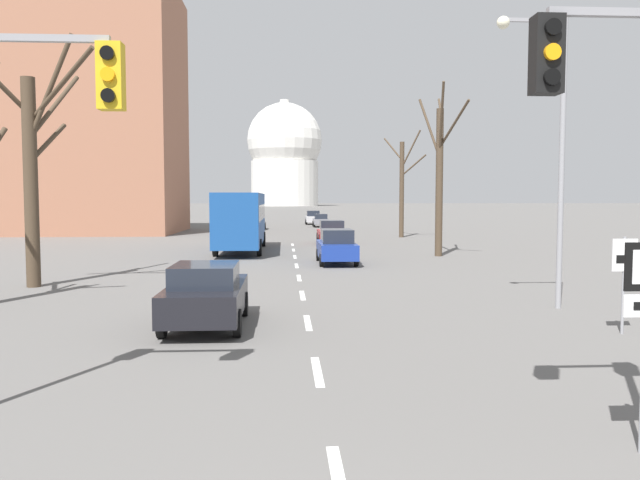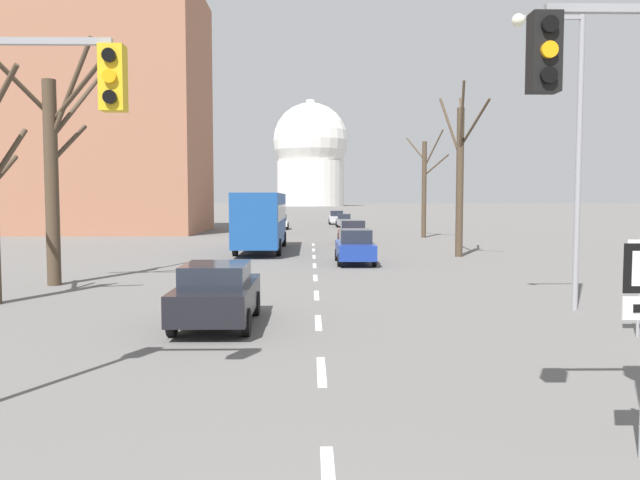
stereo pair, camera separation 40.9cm
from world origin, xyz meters
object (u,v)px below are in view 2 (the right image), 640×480
at_px(speed_limit_sign, 640,270).
at_px(sedan_near_left, 355,247).
at_px(sedan_far_left, 217,293).
at_px(traffic_signal_near_left, 15,118).
at_px(sedan_far_right, 344,220).
at_px(city_bus, 261,217).
at_px(street_lamp_right, 567,131).
at_px(sedan_distant_centre, 352,232).
at_px(traffic_signal_near_right, 625,104).
at_px(sedan_near_right, 336,217).
at_px(sedan_mid_centre, 280,221).

relative_size(speed_limit_sign, sedan_near_left, 0.51).
xyz_separation_m(speed_limit_sign, sedan_far_left, (-9.86, 1.46, -0.74)).
height_order(traffic_signal_near_left, sedan_far_left, traffic_signal_near_left).
relative_size(traffic_signal_near_left, sedan_far_left, 1.36).
bearing_deg(sedan_far_right, city_bus, -101.88).
distance_m(traffic_signal_near_left, street_lamp_right, 14.13).
relative_size(speed_limit_sign, street_lamp_right, 0.28).
bearing_deg(sedan_distant_centre, traffic_signal_near_right, -88.57).
xyz_separation_m(street_lamp_right, sedan_near_right, (-3.97, 58.74, -4.22)).
relative_size(street_lamp_right, city_bus, 0.77).
height_order(traffic_signal_near_right, sedan_far_right, traffic_signal_near_right).
bearing_deg(sedan_far_right, sedan_mid_centre, -143.11).
distance_m(speed_limit_sign, sedan_distant_centre, 30.00).
bearing_deg(sedan_near_left, sedan_distant_centre, 86.61).
xyz_separation_m(speed_limit_sign, city_bus, (-10.47, 23.53, 0.50)).
height_order(traffic_signal_near_left, city_bus, traffic_signal_near_left).
relative_size(traffic_signal_near_left, sedan_near_right, 1.44).
distance_m(sedan_near_right, sedan_mid_centre, 13.65).
bearing_deg(traffic_signal_near_right, speed_limit_sign, 60.03).
bearing_deg(street_lamp_right, traffic_signal_near_left, -144.73).
bearing_deg(sedan_mid_centre, traffic_signal_near_right, -82.94).
bearing_deg(sedan_mid_centre, sedan_distant_centre, -73.42).
height_order(sedan_near_left, sedan_mid_centre, sedan_near_left).
distance_m(street_lamp_right, sedan_distant_centre, 26.86).
distance_m(sedan_far_left, sedan_distant_centre, 28.67).
relative_size(sedan_near_left, sedan_distant_centre, 1.17).
xyz_separation_m(traffic_signal_near_left, sedan_far_right, (8.07, 59.94, -3.61)).
bearing_deg(street_lamp_right, sedan_far_right, 93.81).
distance_m(sedan_near_left, city_bus, 9.05).
bearing_deg(sedan_far_right, sedan_far_left, -96.43).
relative_size(sedan_near_right, sedan_distant_centre, 1.04).
bearing_deg(sedan_far_left, traffic_signal_near_left, -108.06).
relative_size(speed_limit_sign, sedan_far_left, 0.55).
xyz_separation_m(sedan_near_right, sedan_distant_centre, (-0.24, -32.55, -0.01)).
height_order(speed_limit_sign, sedan_near_left, speed_limit_sign).
distance_m(traffic_signal_near_right, sedan_distant_centre, 36.17).
xyz_separation_m(speed_limit_sign, sedan_near_right, (-4.32, 62.20, -0.71)).
height_order(traffic_signal_near_left, sedan_near_left, traffic_signal_near_left).
bearing_deg(city_bus, street_lamp_right, -63.24).
bearing_deg(traffic_signal_near_left, sedan_near_left, 72.66).
relative_size(traffic_signal_near_left, city_bus, 0.53).
distance_m(sedan_near_left, sedan_far_left, 15.38).
relative_size(traffic_signal_near_right, sedan_distant_centre, 1.50).
xyz_separation_m(street_lamp_right, sedan_mid_centre, (-10.30, 46.65, -4.25)).
bearing_deg(city_bus, sedan_far_right, 78.12).
xyz_separation_m(traffic_signal_near_right, street_lamp_right, (3.31, 9.80, 0.72)).
height_order(street_lamp_right, city_bus, street_lamp_right).
bearing_deg(sedan_distant_centre, traffic_signal_near_left, -102.02).
relative_size(sedan_far_left, sedan_far_right, 1.07).
bearing_deg(sedan_near_left, traffic_signal_near_right, -85.68).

